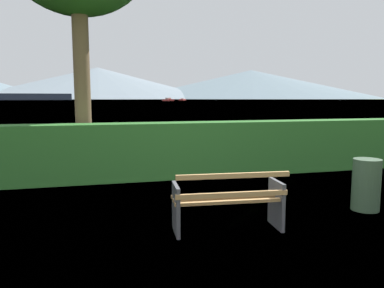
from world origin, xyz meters
TOP-DOWN VIEW (x-y plane):
  - ground_plane at (0.00, 0.00)m, footprint 1400.00×1400.00m
  - water_surface at (0.00, 306.11)m, footprint 620.00×620.00m
  - park_bench at (-0.00, -0.06)m, footprint 1.56×0.69m
  - hedge_row at (0.00, 3.57)m, footprint 12.19×0.71m
  - trash_bin at (2.51, 0.29)m, footprint 0.44×0.44m
  - cargo_ship_large at (-68.33, 315.34)m, footprint 80.56×17.82m
  - sailboat_mid at (53.82, 237.99)m, footprint 6.44×9.36m
  - tender_far at (36.93, 199.81)m, footprint 5.47×9.45m
  - distant_hills at (-35.44, 587.93)m, footprint 942.69×428.70m

SIDE VIEW (x-z plane):
  - ground_plane at x=0.00m, z-range 0.00..0.00m
  - water_surface at x=0.00m, z-range 0.00..0.00m
  - park_bench at x=0.00m, z-range -0.01..0.85m
  - trash_bin at x=2.51m, z-range 0.00..0.85m
  - sailboat_mid at x=53.82m, z-range -0.17..1.21m
  - hedge_row at x=0.00m, z-range 0.00..1.27m
  - tender_far at x=36.93m, z-range -0.25..1.58m
  - cargo_ship_large at x=-68.33m, z-range -3.52..12.46m
  - distant_hills at x=-35.44m, z-range -4.18..58.49m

